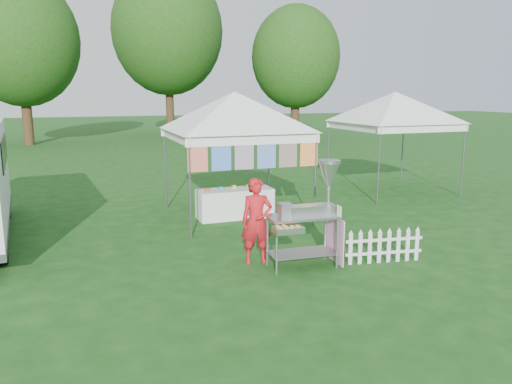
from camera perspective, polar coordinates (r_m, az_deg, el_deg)
name	(u,v)px	position (r m, az deg, el deg)	size (l,w,h in m)	color
ground	(295,261)	(9.04, 4.51, -7.89)	(120.00, 120.00, 0.00)	#134112
canopy_main	(235,92)	(11.81, -2.47, 11.37)	(4.24, 4.24, 3.45)	#59595E
canopy_right	(395,92)	(15.66, 15.65, 10.95)	(4.24, 4.24, 3.45)	#59595E
tree_left	(21,41)	(31.98, -25.32, 15.36)	(6.40, 6.40, 9.53)	#372014
tree_mid	(167,31)	(36.60, -10.09, 17.63)	(7.60, 7.60, 11.52)	#372014
tree_right	(296,57)	(32.79, 4.58, 15.10)	(5.60, 5.60, 8.42)	#372014
donut_cart	(313,205)	(8.56, 6.59, -1.49)	(1.37, 0.85, 1.84)	gray
vendor	(257,221)	(8.74, 0.08, -3.34)	(0.55, 0.36, 1.52)	red
picket_fence	(384,247)	(9.15, 14.43, -6.10)	(1.43, 0.25, 0.56)	silver
display_table	(235,203)	(12.03, -2.43, -1.29)	(1.80, 0.70, 0.70)	white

